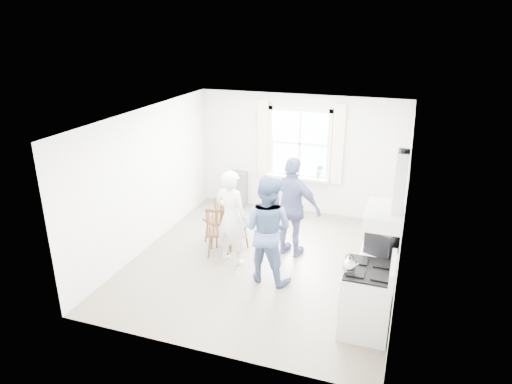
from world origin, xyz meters
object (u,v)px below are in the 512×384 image
at_px(gas_stove, 367,299).
at_px(person_right, 292,208).
at_px(windsor_chair_b, 229,216).
at_px(person_left, 231,218).
at_px(low_cabinet, 376,277).
at_px(windsor_chair_a, 218,227).
at_px(windsor_chair_c, 222,214).
at_px(person_mid, 267,229).
at_px(stereo_stack, 382,241).

bearing_deg(gas_stove, person_right, 130.35).
height_order(windsor_chair_b, person_left, person_left).
relative_size(low_cabinet, windsor_chair_a, 0.93).
relative_size(windsor_chair_a, person_right, 0.53).
bearing_deg(windsor_chair_b, low_cabinet, -19.13).
bearing_deg(low_cabinet, windsor_chair_a, 168.77).
distance_m(windsor_chair_c, person_right, 1.39).
distance_m(gas_stove, person_right, 2.39).
bearing_deg(windsor_chair_a, person_left, -17.60).
distance_m(person_mid, person_right, 0.97).
distance_m(gas_stove, low_cabinet, 0.70).
distance_m(windsor_chair_a, windsor_chair_b, 0.40).
distance_m(low_cabinet, person_right, 1.98).
xyz_separation_m(windsor_chair_b, person_left, (0.25, -0.50, 0.22)).
relative_size(stereo_stack, windsor_chair_b, 0.49).
height_order(gas_stove, windsor_chair_a, gas_stove).
relative_size(low_cabinet, person_mid, 0.50).
bearing_deg(low_cabinet, person_left, 169.57).
relative_size(stereo_stack, person_right, 0.28).
distance_m(windsor_chair_c, person_left, 0.77).
bearing_deg(windsor_chair_a, person_mid, -22.05).
bearing_deg(windsor_chair_b, stereo_stack, -20.23).
height_order(stereo_stack, person_right, person_right).
height_order(gas_stove, person_mid, person_mid).
height_order(windsor_chair_b, person_right, person_right).
bearing_deg(windsor_chair_b, gas_stove, -31.64).
bearing_deg(person_right, stereo_stack, 157.04).
xyz_separation_m(windsor_chair_a, person_left, (0.30, -0.10, 0.26)).
distance_m(windsor_chair_a, person_left, 0.41).
bearing_deg(windsor_chair_c, person_left, -53.30).
height_order(gas_stove, low_cabinet, gas_stove).
bearing_deg(windsor_chair_b, windsor_chair_a, -97.50).
xyz_separation_m(low_cabinet, person_right, (-1.59, 1.09, 0.47)).
xyz_separation_m(gas_stove, windsor_chair_b, (-2.69, 1.66, 0.15)).
bearing_deg(person_right, windsor_chair_c, 14.41).
bearing_deg(low_cabinet, gas_stove, -95.68).
relative_size(gas_stove, stereo_stack, 2.21).
bearing_deg(windsor_chair_a, low_cabinet, -11.23).
height_order(low_cabinet, windsor_chair_b, windsor_chair_b).
bearing_deg(stereo_stack, low_cabinet, 115.36).
height_order(windsor_chair_b, windsor_chair_c, windsor_chair_b).
distance_m(low_cabinet, person_left, 2.58).
distance_m(stereo_stack, person_right, 2.00).
distance_m(stereo_stack, windsor_chair_a, 2.95).
xyz_separation_m(low_cabinet, person_mid, (-1.76, 0.13, 0.45)).
bearing_deg(person_mid, person_left, -14.78).
relative_size(stereo_stack, person_mid, 0.28).
height_order(low_cabinet, stereo_stack, stereo_stack).
bearing_deg(stereo_stack, person_right, 144.41).
xyz_separation_m(stereo_stack, windsor_chair_a, (-2.85, 0.63, -0.48)).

